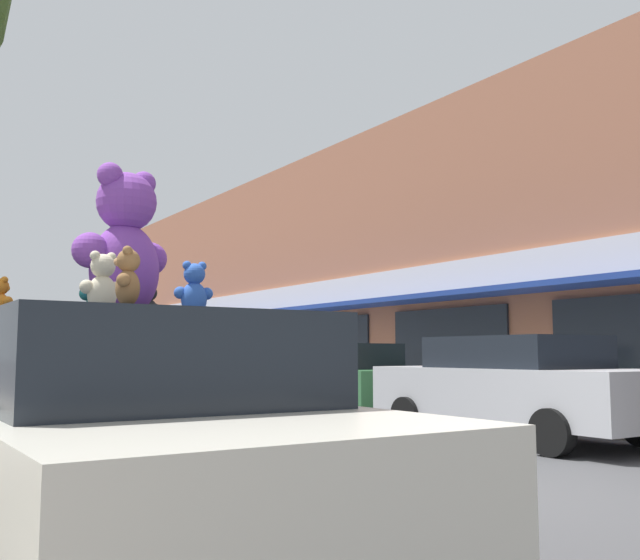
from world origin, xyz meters
TOP-DOWN VIEW (x-y plane):
  - ground_plane at (0.00, 0.00)m, footprint 260.00×260.00m
  - storefront_row at (14.33, 10.71)m, footprint 15.30×41.37m
  - plush_art_car at (-3.57, -0.60)m, footprint 2.05×4.64m
  - teddy_bear_giant at (-3.58, -0.60)m, footprint 0.70×0.52m
  - teddy_bear_teal at (-3.63, -0.31)m, footprint 0.29×0.20m
  - teddy_bear_cream at (-3.83, -1.01)m, footprint 0.26×0.17m
  - teddy_bear_green at (-3.43, 0.01)m, footprint 0.18×0.11m
  - teddy_bear_brown at (-3.90, -1.67)m, footprint 0.16×0.21m
  - teddy_bear_red at (-3.38, 0.42)m, footprint 0.19×0.23m
  - teddy_bear_orange at (-4.18, -0.03)m, footprint 0.16×0.20m
  - teddy_bear_blue at (-3.32, -1.06)m, footprint 0.24×0.15m
  - teddy_bear_black at (-3.13, 0.22)m, footprint 0.23×0.18m
  - teddy_bear_pink at (-3.27, -0.09)m, footprint 0.17×0.11m
  - parked_car_far_center at (3.42, 2.56)m, footprint 2.11×4.53m
  - parked_car_far_right at (3.42, 7.57)m, footprint 2.07×4.76m

SIDE VIEW (x-z plane):
  - ground_plane at x=0.00m, z-range 0.00..0.00m
  - plush_art_car at x=-3.57m, z-range 0.04..1.54m
  - parked_car_far_right at x=3.42m, z-range 0.05..1.54m
  - parked_car_far_center at x=3.42m, z-range 0.03..1.58m
  - teddy_bear_pink at x=-3.27m, z-range 1.50..1.72m
  - teddy_bear_green at x=-3.43m, z-range 1.50..1.73m
  - teddy_bear_orange at x=-4.18m, z-range 1.50..1.77m
  - teddy_bear_brown at x=-3.90m, z-range 1.50..1.77m
  - teddy_bear_black at x=-3.13m, z-range 1.50..1.80m
  - teddy_bear_red at x=-3.38m, z-range 1.50..1.81m
  - teddy_bear_blue at x=-3.32m, z-range 1.50..1.81m
  - teddy_bear_cream at x=-3.83m, z-range 1.50..1.83m
  - teddy_bear_teal at x=-3.63m, z-range 1.50..1.88m
  - teddy_bear_giant at x=-3.58m, z-range 1.49..2.42m
  - storefront_row at x=14.33m, z-range 0.00..7.80m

